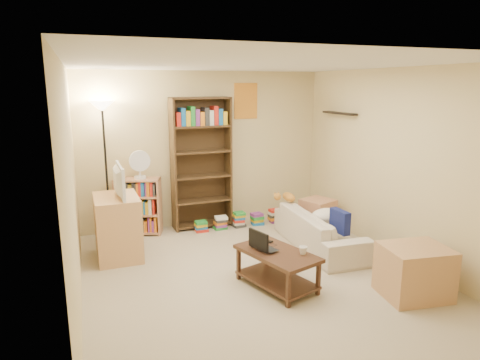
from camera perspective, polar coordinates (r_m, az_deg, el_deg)
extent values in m
plane|color=beige|center=(5.34, 2.17, -12.69)|extent=(4.50, 4.50, 0.00)
cube|color=#D1BE8D|center=(7.04, -4.77, 4.11)|extent=(4.00, 0.04, 2.50)
cube|color=#D1BE8D|center=(3.06, 18.79, -7.66)|extent=(4.00, 0.04, 2.50)
cube|color=#D1BE8D|center=(4.58, -21.52, -1.27)|extent=(0.04, 4.50, 2.50)
cube|color=#D1BE8D|center=(5.98, 20.28, 1.90)|extent=(0.04, 4.50, 2.50)
cube|color=white|center=(4.84, 2.42, 15.21)|extent=(4.00, 4.50, 0.04)
cube|color=red|center=(7.18, 0.78, 10.49)|extent=(0.40, 0.02, 0.58)
cube|color=black|center=(6.90, 13.11, 8.68)|extent=(0.12, 0.80, 0.03)
imported|color=beige|center=(6.24, 10.61, -6.52)|extent=(1.85, 0.89, 0.52)
cube|color=navy|center=(5.89, 13.17, -5.38)|extent=(0.12, 0.34, 0.31)
ellipsoid|color=white|center=(6.28, 11.54, -4.67)|extent=(0.48, 0.34, 0.20)
ellipsoid|color=#C17A28|center=(6.66, 6.52, -2.26)|extent=(0.33, 0.16, 0.13)
sphere|color=#C17A28|center=(6.58, 5.03, -2.23)|extent=(0.11, 0.11, 0.11)
cube|color=#432919|center=(4.94, 4.99, -9.72)|extent=(0.80, 1.08, 0.04)
cube|color=#432919|center=(5.07, 4.92, -13.09)|extent=(0.76, 1.03, 0.03)
cube|color=#432919|center=(4.59, 6.46, -14.17)|extent=(0.04, 0.04, 0.43)
cube|color=#432919|center=(4.89, 10.41, -12.57)|extent=(0.04, 0.04, 0.43)
cube|color=#432919|center=(5.18, -0.19, -10.90)|extent=(0.04, 0.04, 0.43)
cube|color=#432919|center=(5.44, 3.68, -9.72)|extent=(0.04, 0.04, 0.43)
imported|color=black|center=(5.01, 3.69, -8.90)|extent=(0.51, 0.46, 0.03)
cube|color=white|center=(4.89, 2.47, -8.03)|extent=(0.11, 0.31, 0.21)
imported|color=white|center=(4.88, 8.40, -9.27)|extent=(0.18, 0.18, 0.09)
cube|color=black|center=(5.22, 3.46, -8.08)|extent=(0.14, 0.17, 0.02)
cube|color=tan|center=(5.98, -15.99, -6.03)|extent=(0.57, 0.79, 0.84)
imported|color=black|center=(5.81, -16.36, -0.12)|extent=(0.73, 0.12, 0.42)
cube|color=#412F19|center=(6.85, -5.16, 2.17)|extent=(0.95, 0.34, 2.10)
cube|color=tan|center=(6.80, -13.41, -3.45)|extent=(0.74, 0.49, 0.88)
cylinder|color=white|center=(6.68, -13.17, 0.35)|extent=(0.18, 0.18, 0.04)
cylinder|color=white|center=(6.66, -13.21, 1.19)|extent=(0.02, 0.02, 0.18)
cylinder|color=white|center=(6.60, -13.24, 2.51)|extent=(0.31, 0.06, 0.31)
cylinder|color=black|center=(6.85, -16.83, -7.27)|extent=(0.31, 0.31, 0.03)
cylinder|color=black|center=(6.60, -17.35, 0.56)|extent=(0.03, 0.03, 1.94)
cone|color=beige|center=(6.48, -17.93, 9.37)|extent=(0.35, 0.35, 0.15)
cube|color=tan|center=(6.93, 10.30, -4.62)|extent=(0.58, 0.58, 0.51)
cube|color=tan|center=(5.14, 22.21, -11.24)|extent=(0.75, 0.66, 0.57)
cube|color=red|center=(6.84, -5.18, -6.15)|extent=(0.21, 0.16, 0.18)
cube|color=#1966B2|center=(6.93, -2.61, -5.71)|extent=(0.21, 0.16, 0.21)
cube|color=gold|center=(7.03, -0.12, -5.28)|extent=(0.21, 0.16, 0.25)
cube|color=#268C33|center=(7.15, 2.30, -5.20)|extent=(0.21, 0.16, 0.20)
cube|color=#7F338C|center=(7.27, 4.63, -4.77)|extent=(0.21, 0.16, 0.23)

